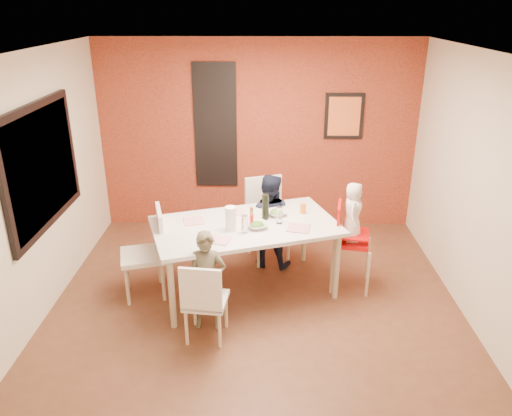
{
  "coord_description": "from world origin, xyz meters",
  "views": [
    {
      "loc": [
        0.07,
        -4.7,
        3.13
      ],
      "look_at": [
        0.0,
        0.3,
        1.05
      ],
      "focal_mm": 35.0,
      "sensor_mm": 36.0,
      "label": 1
    }
  ],
  "objects_px": {
    "chair_left": "(150,248)",
    "high_chair": "(348,238)",
    "paper_towel_roll": "(231,219)",
    "child_far": "(269,221)",
    "dining_table": "(245,230)",
    "chair_near": "(204,298)",
    "wine_bottle": "(265,207)",
    "child_near": "(207,281)",
    "toddler": "(353,212)",
    "chair_far": "(266,214)"
  },
  "relations": [
    {
      "from": "child_far",
      "to": "toddler",
      "type": "height_order",
      "value": "toddler"
    },
    {
      "from": "chair_far",
      "to": "high_chair",
      "type": "height_order",
      "value": "chair_far"
    },
    {
      "from": "dining_table",
      "to": "wine_bottle",
      "type": "xyz_separation_m",
      "value": [
        0.22,
        0.15,
        0.22
      ]
    },
    {
      "from": "chair_near",
      "to": "child_near",
      "type": "distance_m",
      "value": 0.24
    },
    {
      "from": "chair_far",
      "to": "chair_left",
      "type": "distance_m",
      "value": 1.61
    },
    {
      "from": "chair_left",
      "to": "high_chair",
      "type": "distance_m",
      "value": 2.25
    },
    {
      "from": "chair_near",
      "to": "chair_far",
      "type": "height_order",
      "value": "chair_far"
    },
    {
      "from": "dining_table",
      "to": "toddler",
      "type": "bearing_deg",
      "value": 4.95
    },
    {
      "from": "child_near",
      "to": "chair_left",
      "type": "bearing_deg",
      "value": 138.87
    },
    {
      "from": "chair_far",
      "to": "paper_towel_roll",
      "type": "bearing_deg",
      "value": -129.03
    },
    {
      "from": "chair_far",
      "to": "child_near",
      "type": "height_order",
      "value": "child_near"
    },
    {
      "from": "dining_table",
      "to": "chair_left",
      "type": "relative_size",
      "value": 2.19
    },
    {
      "from": "child_far",
      "to": "wine_bottle",
      "type": "height_order",
      "value": "child_far"
    },
    {
      "from": "chair_left",
      "to": "toddler",
      "type": "height_order",
      "value": "toddler"
    },
    {
      "from": "child_far",
      "to": "wine_bottle",
      "type": "bearing_deg",
      "value": 98.53
    },
    {
      "from": "paper_towel_roll",
      "to": "high_chair",
      "type": "bearing_deg",
      "value": 11.49
    },
    {
      "from": "child_near",
      "to": "wine_bottle",
      "type": "xyz_separation_m",
      "value": [
        0.58,
        0.87,
        0.45
      ]
    },
    {
      "from": "dining_table",
      "to": "child_near",
      "type": "bearing_deg",
      "value": -116.57
    },
    {
      "from": "dining_table",
      "to": "chair_near",
      "type": "relative_size",
      "value": 2.6
    },
    {
      "from": "chair_left",
      "to": "high_chair",
      "type": "xyz_separation_m",
      "value": [
        2.24,
        0.19,
        0.04
      ]
    },
    {
      "from": "chair_far",
      "to": "child_near",
      "type": "bearing_deg",
      "value": -128.95
    },
    {
      "from": "child_near",
      "to": "toddler",
      "type": "height_order",
      "value": "toddler"
    },
    {
      "from": "child_far",
      "to": "chair_near",
      "type": "bearing_deg",
      "value": 82.13
    },
    {
      "from": "child_far",
      "to": "wine_bottle",
      "type": "xyz_separation_m",
      "value": [
        -0.05,
        -0.48,
        0.38
      ]
    },
    {
      "from": "child_near",
      "to": "chair_far",
      "type": "bearing_deg",
      "value": 70.77
    },
    {
      "from": "dining_table",
      "to": "child_far",
      "type": "distance_m",
      "value": 0.7
    },
    {
      "from": "dining_table",
      "to": "child_near",
      "type": "height_order",
      "value": "child_near"
    },
    {
      "from": "child_far",
      "to": "paper_towel_roll",
      "type": "height_order",
      "value": "child_far"
    },
    {
      "from": "chair_left",
      "to": "wine_bottle",
      "type": "bearing_deg",
      "value": 84.62
    },
    {
      "from": "chair_near",
      "to": "high_chair",
      "type": "distance_m",
      "value": 1.88
    },
    {
      "from": "chair_left",
      "to": "child_near",
      "type": "height_order",
      "value": "child_near"
    },
    {
      "from": "chair_left",
      "to": "paper_towel_roll",
      "type": "distance_m",
      "value": 1.0
    },
    {
      "from": "chair_far",
      "to": "chair_left",
      "type": "height_order",
      "value": "chair_far"
    },
    {
      "from": "child_near",
      "to": "child_far",
      "type": "height_order",
      "value": "child_far"
    },
    {
      "from": "chair_far",
      "to": "child_far",
      "type": "distance_m",
      "value": 0.25
    },
    {
      "from": "child_far",
      "to": "wine_bottle",
      "type": "relative_size",
      "value": 4.13
    },
    {
      "from": "toddler",
      "to": "chair_left",
      "type": "bearing_deg",
      "value": 106.53
    },
    {
      "from": "wine_bottle",
      "to": "child_far",
      "type": "bearing_deg",
      "value": 84.46
    },
    {
      "from": "chair_near",
      "to": "toddler",
      "type": "bearing_deg",
      "value": -139.21
    },
    {
      "from": "high_chair",
      "to": "child_far",
      "type": "bearing_deg",
      "value": 70.71
    },
    {
      "from": "chair_far",
      "to": "paper_towel_roll",
      "type": "height_order",
      "value": "paper_towel_roll"
    },
    {
      "from": "chair_far",
      "to": "wine_bottle",
      "type": "bearing_deg",
      "value": -109.67
    },
    {
      "from": "child_far",
      "to": "toddler",
      "type": "xyz_separation_m",
      "value": [
        0.93,
        -0.52,
        0.35
      ]
    },
    {
      "from": "high_chair",
      "to": "child_near",
      "type": "bearing_deg",
      "value": 128.82
    },
    {
      "from": "paper_towel_roll",
      "to": "child_far",
      "type": "bearing_deg",
      "value": 61.84
    },
    {
      "from": "dining_table",
      "to": "toddler",
      "type": "relative_size",
      "value": 3.31
    },
    {
      "from": "chair_far",
      "to": "high_chair",
      "type": "relative_size",
      "value": 1.03
    },
    {
      "from": "wine_bottle",
      "to": "dining_table",
      "type": "bearing_deg",
      "value": -146.12
    },
    {
      "from": "dining_table",
      "to": "chair_far",
      "type": "xyz_separation_m",
      "value": [
        0.24,
        0.88,
        -0.17
      ]
    },
    {
      "from": "toddler",
      "to": "paper_towel_roll",
      "type": "distance_m",
      "value": 1.38
    }
  ]
}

